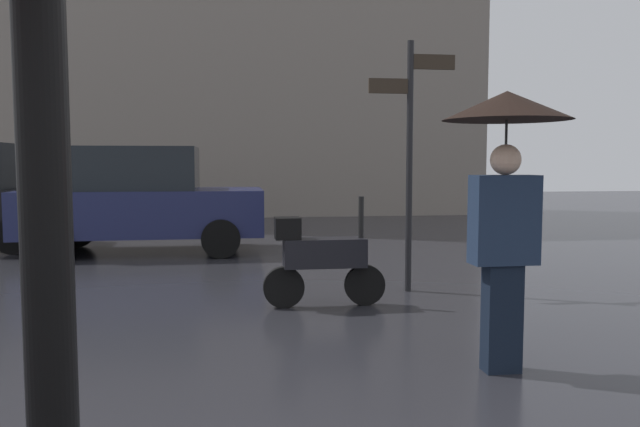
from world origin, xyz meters
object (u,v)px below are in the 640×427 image
object	(u,v)px
parked_scooter	(321,258)
street_signpost	(410,141)
parked_car_left	(140,199)
pedestrian_with_umbrella	(506,160)

from	to	relation	value
parked_scooter	street_signpost	world-z (taller)	street_signpost
parked_car_left	street_signpost	xyz separation A→B (m)	(3.80, -3.93, 0.91)
parked_scooter	pedestrian_with_umbrella	bearing A→B (deg)	-58.35
pedestrian_with_umbrella	street_signpost	xyz separation A→B (m)	(0.14, 3.04, 0.24)
pedestrian_with_umbrella	parked_car_left	world-z (taller)	pedestrian_with_umbrella
pedestrian_with_umbrella	parked_scooter	xyz separation A→B (m)	(-1.08, 2.35, -1.08)
parked_scooter	street_signpost	xyz separation A→B (m)	(1.21, 0.68, 1.32)
parked_scooter	parked_car_left	xyz separation A→B (m)	(-2.59, 4.61, 0.40)
pedestrian_with_umbrella	parked_car_left	xyz separation A→B (m)	(-3.66, 6.96, -0.67)
parked_car_left	street_signpost	world-z (taller)	street_signpost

